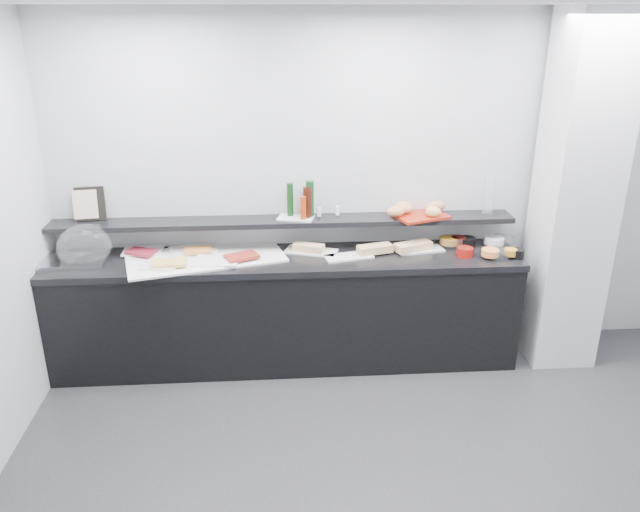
{
  "coord_description": "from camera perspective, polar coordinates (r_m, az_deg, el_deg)",
  "views": [
    {
      "loc": [
        -0.75,
        -2.74,
        2.67
      ],
      "look_at": [
        -0.45,
        1.45,
        1.0
      ],
      "focal_mm": 35.0,
      "sensor_mm": 36.0,
      "label": 1
    }
  ],
  "objects": [
    {
      "name": "bottle_brown",
      "position": [
        4.83,
        -1.17,
        4.94
      ],
      "size": [
        0.08,
        0.08,
        0.24
      ],
      "primitive_type": "cylinder",
      "rotation": [
        0.0,
        0.0,
        0.35
      ],
      "color": "#321009",
      "rests_on": "condiment_tray"
    },
    {
      "name": "platter_cheese",
      "position": [
        4.7,
        -14.46,
        -0.88
      ],
      "size": [
        0.29,
        0.21,
        0.01
      ],
      "primitive_type": "cube",
      "rotation": [
        0.0,
        0.0,
        -0.15
      ],
      "color": "white",
      "rests_on": "linen_runner"
    },
    {
      "name": "carafe",
      "position": [
        5.08,
        15.16,
        5.25
      ],
      "size": [
        0.11,
        0.11,
        0.3
      ],
      "primitive_type": "cylinder",
      "rotation": [
        0.0,
        0.0,
        -0.32
      ],
      "color": "white",
      "rests_on": "wall_shelf"
    },
    {
      "name": "buffet_cabinet",
      "position": [
        4.98,
        -3.09,
        -5.18
      ],
      "size": [
        3.6,
        0.6,
        0.85
      ],
      "primitive_type": "cube",
      "color": "black",
      "rests_on": "ground"
    },
    {
      "name": "bowl_black_jam",
      "position": [
        5.13,
        13.31,
        1.28
      ],
      "size": [
        0.17,
        0.17,
        0.07
      ],
      "primitive_type": "cylinder",
      "rotation": [
        0.0,
        0.0,
        0.41
      ],
      "color": "black",
      "rests_on": "counter_top"
    },
    {
      "name": "shaker_salt",
      "position": [
        4.87,
        -0.09,
        4.06
      ],
      "size": [
        0.04,
        0.04,
        0.07
      ],
      "primitive_type": "cylinder",
      "rotation": [
        0.0,
        0.0,
        -0.2
      ],
      "color": "silver",
      "rests_on": "condiment_tray"
    },
    {
      "name": "fill_glass_salmon",
      "position": [
        4.91,
        15.3,
        0.31
      ],
      "size": [
        0.16,
        0.16,
        0.05
      ],
      "primitive_type": "cylinder",
      "rotation": [
        0.0,
        0.0,
        -0.23
      ],
      "color": "#FC8E3D",
      "rests_on": "bowl_glass_salmon"
    },
    {
      "name": "condiment_tray",
      "position": [
        4.86,
        -2.23,
        3.51
      ],
      "size": [
        0.31,
        0.23,
        0.01
      ],
      "primitive_type": "cube",
      "rotation": [
        0.0,
        0.0,
        -0.26
      ],
      "color": "white",
      "rests_on": "wall_shelf"
    },
    {
      "name": "sandwich_food_mid",
      "position": [
        4.83,
        5.04,
        0.65
      ],
      "size": [
        0.29,
        0.17,
        0.06
      ],
      "primitive_type": "cube",
      "rotation": [
        0.0,
        0.0,
        0.27
      ],
      "color": "tan",
      "rests_on": "sandwich_plate_mid"
    },
    {
      "name": "cloche_base",
      "position": [
        4.98,
        -21.51,
        -0.47
      ],
      "size": [
        0.47,
        0.32,
        0.04
      ],
      "primitive_type": "cube",
      "rotation": [
        0.0,
        0.0,
        0.04
      ],
      "color": "#AEB0B5",
      "rests_on": "counter_top"
    },
    {
      "name": "shaker_pepper",
      "position": [
        4.9,
        1.61,
        4.18
      ],
      "size": [
        0.04,
        0.04,
        0.07
      ],
      "primitive_type": "cylinder",
      "rotation": [
        0.0,
        0.0,
        0.22
      ],
      "color": "white",
      "rests_on": "condiment_tray"
    },
    {
      "name": "bread_roll_sw",
      "position": [
        4.87,
        6.93,
        4.06
      ],
      "size": [
        0.16,
        0.12,
        0.08
      ],
      "primitive_type": "ellipsoid",
      "rotation": [
        0.0,
        0.0,
        0.19
      ],
      "color": "#BA7C47",
      "rests_on": "bread_tray"
    },
    {
      "name": "bread_roll_mide",
      "position": [
        5.02,
        10.23,
        4.43
      ],
      "size": [
        0.14,
        0.11,
        0.08
      ],
      "primitive_type": "ellipsoid",
      "rotation": [
        0.0,
        0.0,
        0.36
      ],
      "color": "#B17E43",
      "rests_on": "bread_tray"
    },
    {
      "name": "tongs_left",
      "position": [
        4.86,
        -0.36,
        0.54
      ],
      "size": [
        0.16,
        0.04,
        0.01
      ],
      "primitive_type": "cylinder",
      "rotation": [
        0.0,
        1.57,
        0.21
      ],
      "color": "#B9BCC0",
      "rests_on": "sandwich_plate_left"
    },
    {
      "name": "bread_roll_s",
      "position": [
        4.91,
        10.31,
        4.01
      ],
      "size": [
        0.14,
        0.12,
        0.08
      ],
      "primitive_type": "ellipsoid",
      "rotation": [
        0.0,
        0.0,
        -0.36
      ],
      "color": "gold",
      "rests_on": "bread_tray"
    },
    {
      "name": "counter_top",
      "position": [
        4.79,
        -3.2,
        -0.37
      ],
      "size": [
        3.62,
        0.62,
        0.05
      ],
      "primitive_type": "cube",
      "color": "black",
      "rests_on": "buffet_cabinet"
    },
    {
      "name": "bread_roll_midw",
      "position": [
        4.95,
        7.58,
        4.32
      ],
      "size": [
        0.16,
        0.11,
        0.08
      ],
      "primitive_type": "ellipsoid",
      "rotation": [
        0.0,
        0.0,
        -0.1
      ],
      "color": "#C77B4C",
      "rests_on": "bread_tray"
    },
    {
      "name": "tongs_mid",
      "position": [
        4.73,
        2.21,
        -0.08
      ],
      "size": [
        0.16,
        0.02,
        0.01
      ],
      "primitive_type": "cylinder",
      "rotation": [
        0.0,
        1.57,
        -0.09
      ],
      "color": "silver",
      "rests_on": "sandwich_plate_mid"
    },
    {
      "name": "bread_roll_nw",
      "position": [
        5.01,
        7.67,
        4.52
      ],
      "size": [
        0.16,
        0.13,
        0.08
      ],
      "primitive_type": "ellipsoid",
      "rotation": [
        0.0,
        0.0,
        -0.37
      ],
      "color": "#B48C44",
      "rests_on": "bread_tray"
    },
    {
      "name": "framed_print",
      "position": [
        5.11,
        -20.27,
        4.51
      ],
      "size": [
        0.23,
        0.1,
        0.26
      ],
      "primitive_type": "cube",
      "rotation": [
        -0.21,
        0.0,
        0.15
      ],
      "color": "black",
      "rests_on": "wall_shelf"
    },
    {
      "name": "sandwich_food_right",
      "position": [
        4.92,
        8.51,
        0.88
      ],
      "size": [
        0.32,
        0.21,
        0.06
      ],
      "primitive_type": "cube",
      "rotation": [
        0.0,
        0.0,
        0.38
      ],
      "color": "#E6B278",
      "rests_on": "sandwich_plate_right"
    },
    {
      "name": "bottle_hot",
      "position": [
        4.78,
        -1.55,
        4.41
      ],
      "size": [
        0.06,
        0.06,
        0.18
      ],
      "primitive_type": "cylinder",
      "rotation": [
        0.0,
        0.0,
        -0.36
      ],
      "color": "#AA320C",
      "rests_on": "condiment_tray"
    },
    {
      "name": "bread_tray",
      "position": [
        4.96,
        9.17,
        3.65
      ],
      "size": [
        0.47,
        0.39,
        0.02
      ],
      "primitive_type": "cube",
      "rotation": [
        0.0,
        0.0,
        0.34
      ],
      "color": "maroon",
      "rests_on": "wall_shelf"
    },
    {
      "name": "ceiling",
      "position": [
        2.84,
        12.06,
        21.86
      ],
      "size": [
        5.0,
        5.0,
        0.0
      ],
      "primitive_type": "plane",
      "color": "white",
      "rests_on": "back_wall"
    },
    {
      "name": "fill_red_jam",
      "position": [
        4.89,
        12.96,
        0.48
      ],
      "size": [
        0.1,
        0.1,
        0.05
      ],
      "primitive_type": "cylinder",
      "rotation": [
        0.0,
        0.0,
        0.14
      ],
      "color": "#5B160D",
      "rests_on": "bowl_red_jam"
    },
    {
      "name": "fill_glass_fruit",
      "position": [
        5.08,
        11.7,
        1.36
      ],
      "size": [
        0.14,
        0.14,
        0.05
      ],
      "primitive_type": "cylinder",
      "rotation": [
        0.0,
        0.0,
        -0.02
      ],
      "color": "orange",
      "rests_on": "bowl_glass_fruit"
    },
    {
      "name": "bread_roll_ne",
      "position": [
        5.06,
        10.71,
        4.52
      ],
      "size": [
        0.15,
        0.12,
        0.08
      ],
      "primitive_type": "ellipsoid",
      "rotation": [
        0.0,
        0.0,
        0.35
      ],
      "color": "#BA7247",
      "rests_on": "bread_tray"
    },
    {
      "name": "food_cheese",
      "position": [
        4.69,
        -13.62,
        -0.6
      ],
      "size": [
        0.26,
        0.17,
        0.02
      ],
      "primitive_type": "cube",
      "rotation": [
        0.0,
        0.0,
        0.08
      ],
      "color": "#DAB655",
      "rests_on": "platter_cheese"
    },
    {
      "name": "tongs_right",
      "position": [
        4.91,
        6.58,
        0.63
      ],
      "size": [
        0.16,
        0.03,
        0.01
      ],
      "primitive_type": "cylinder",
      "rotation": [
        0.0,
        1.57,
        -0.16
      ],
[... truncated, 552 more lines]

